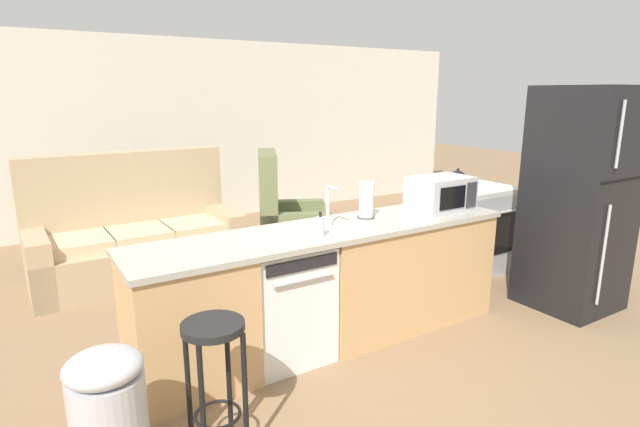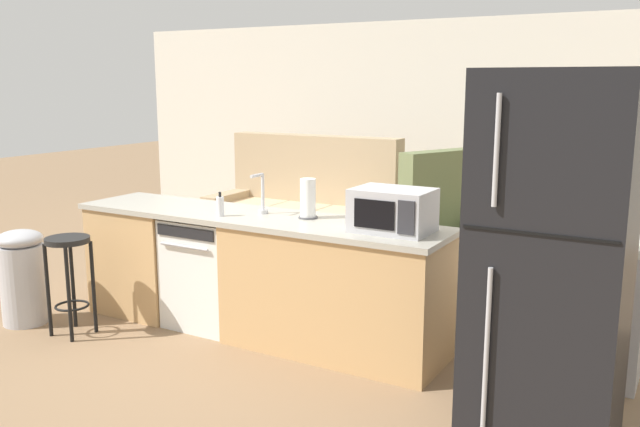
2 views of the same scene
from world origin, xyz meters
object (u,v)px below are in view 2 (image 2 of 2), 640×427
Objects in this scene: stove_range at (581,302)px; bar_stool at (69,265)px; trash_bin at (23,276)px; couch at (306,217)px; kettle at (564,215)px; paper_towel_roll at (308,199)px; microwave at (393,210)px; dishwasher at (212,271)px; soap_bottle at (220,206)px; refrigerator at (551,266)px; armchair at (451,241)px.

bar_stool is at bearing -159.49° from stove_range.
trash_bin is 3.07m from couch.
kettle is at bearing 23.48° from bar_stool.
paper_towel_roll is 1.83m from bar_stool.
microwave is 2.94m from trash_bin.
microwave is 0.68× the size of trash_bin.
soap_bottle is (0.22, -0.16, 0.55)m from dishwasher.
paper_towel_roll reaches higher than soap_bottle.
stove_range is (2.60, 0.55, 0.03)m from dishwasher.
dishwasher is 2.31m from couch.
paper_towel_roll is at bearing 171.78° from microwave.
dishwasher is 0.93× the size of stove_range.
couch is at bearing 151.41° from stove_range.
refrigerator reaches higher than dishwasher.
armchair is (2.44, 2.87, -0.03)m from trash_bin.
paper_towel_roll is 1.38× the size of kettle.
soap_bottle is at bearing -72.83° from couch.
soap_bottle is at bearing -173.10° from microwave.
refrigerator is at bearing -41.88° from couch.
paper_towel_roll is (-1.80, 0.65, 0.08)m from refrigerator.
couch reaches higher than dishwasher.
microwave is (-1.10, -0.55, 0.59)m from stove_range.
couch reaches higher than kettle.
microwave reaches higher than soap_bottle.
kettle is 4.01m from trash_bin.
armchair reaches higher than kettle.
paper_towel_roll is (0.80, 0.10, 0.62)m from dishwasher.
microwave is at bearing -153.49° from stove_range.
refrigerator is 3.83× the size of microwave.
refrigerator is 10.88× the size of soap_bottle.
kettle is 3.40m from couch.
stove_range is at bearing 89.99° from refrigerator.
bar_stool is at bearing 2.19° from trash_bin.
couch is at bearing 85.49° from bar_stool.
microwave reaches higher than kettle.
stove_range is 1.80× the size of microwave.
refrigerator is 1.91m from paper_towel_roll.
dishwasher is 1.02m from paper_towel_roll.
refrigerator is 3.11m from armchair.
kettle is at bearing -49.08° from armchair.
refrigerator reaches higher than kettle.
microwave is 0.68× the size of bar_stool.
refrigerator is 1.23m from microwave.
microwave is 2.44× the size of kettle.
refrigerator is (-0.00, -1.10, 0.51)m from stove_range.
kettle is at bearing 36.00° from microwave.
dishwasher is 2.44m from armchair.
stove_range is 1.94m from paper_towel_roll.
trash_bin is at bearing -104.15° from couch.
bar_stool is at bearing -177.30° from refrigerator.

